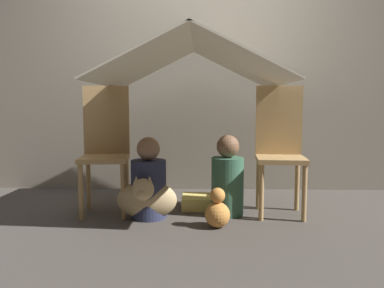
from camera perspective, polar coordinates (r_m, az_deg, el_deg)
ground_plane at (r=2.81m, az=-0.09°, el=-11.59°), size 8.80×8.80×0.00m
wall_back at (r=3.79m, az=0.38°, el=11.98°), size 7.00×0.05×2.50m
chair_left at (r=3.04m, az=-13.05°, el=-0.16°), size 0.40×0.40×1.00m
chair_right at (r=3.00m, az=13.22°, el=-0.23°), size 0.39×0.39×1.00m
sheet_canopy at (r=2.87m, az=0.00°, el=12.50°), size 1.36×1.25×0.35m
person_front at (r=2.84m, az=-6.61°, el=-5.94°), size 0.26×0.26×0.61m
person_second at (r=2.92m, az=5.43°, el=-5.46°), size 0.25×0.25×0.62m
dog at (r=2.82m, az=-6.98°, el=-8.23°), size 0.45×0.39×0.36m
floor_cushion at (r=3.14m, az=1.76°, el=-8.80°), size 0.35×0.28×0.10m
plush_toy at (r=2.64m, az=3.90°, el=-10.19°), size 0.18×0.18×0.28m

